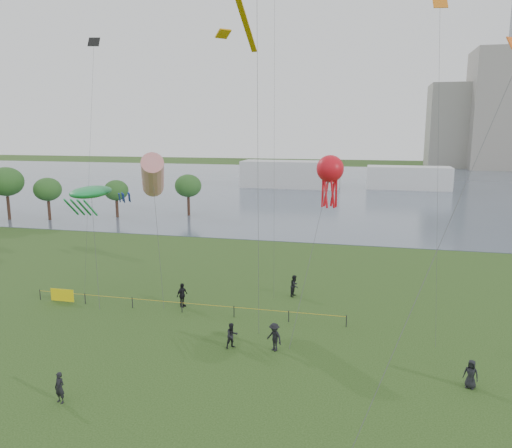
# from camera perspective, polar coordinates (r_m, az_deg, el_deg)

# --- Properties ---
(lake) EXTENTS (400.00, 120.00, 0.08)m
(lake) POSITION_cam_1_polar(r_m,az_deg,el_deg) (118.38, 10.11, 4.27)
(lake) COLOR #505D6E
(lake) RESTS_ON ground_plane
(building_mid) EXTENTS (20.00, 20.00, 38.00)m
(building_mid) POSITION_cam_1_polar(r_m,az_deg,el_deg) (183.81, 26.29, 11.58)
(building_mid) COLOR gray
(building_mid) RESTS_ON ground_plane
(building_low) EXTENTS (16.00, 18.00, 28.00)m
(building_low) POSITION_cam_1_polar(r_m,az_deg,el_deg) (187.18, 21.51, 10.38)
(building_low) COLOR gray
(building_low) RESTS_ON ground_plane
(pavilion_left) EXTENTS (22.00, 8.00, 6.00)m
(pavilion_left) POSITION_cam_1_polar(r_m,az_deg,el_deg) (114.42, 3.98, 5.69)
(pavilion_left) COLOR silver
(pavilion_left) RESTS_ON ground_plane
(pavilion_right) EXTENTS (18.00, 7.00, 5.00)m
(pavilion_right) POSITION_cam_1_polar(r_m,az_deg,el_deg) (116.19, 17.02, 5.07)
(pavilion_right) COLOR silver
(pavilion_right) RESTS_ON ground_plane
(trees) EXTENTS (31.55, 16.96, 7.80)m
(trees) POSITION_cam_1_polar(r_m,az_deg,el_deg) (79.45, -22.65, 4.11)
(trees) COLOR #331F17
(trees) RESTS_ON ground_plane
(fence) EXTENTS (24.07, 0.07, 1.05)m
(fence) POSITION_cam_1_polar(r_m,az_deg,el_deg) (40.29, -16.67, -8.20)
(fence) COLOR black
(fence) RESTS_ON ground_plane
(spectator_a) EXTENTS (0.99, 0.98, 1.61)m
(spectator_a) POSITION_cam_1_polar(r_m,az_deg,el_deg) (31.64, -2.77, -12.63)
(spectator_a) COLOR black
(spectator_a) RESTS_ON ground_plane
(spectator_b) EXTENTS (1.32, 1.18, 1.77)m
(spectator_b) POSITION_cam_1_polar(r_m,az_deg,el_deg) (31.25, 2.10, -12.78)
(spectator_b) COLOR black
(spectator_b) RESTS_ON ground_plane
(spectator_c) EXTENTS (0.81, 1.18, 1.85)m
(spectator_c) POSITION_cam_1_polar(r_m,az_deg,el_deg) (38.74, -8.45, -8.04)
(spectator_c) COLOR black
(spectator_c) RESTS_ON ground_plane
(spectator_d) EXTENTS (0.89, 0.76, 1.55)m
(spectator_d) POSITION_cam_1_polar(r_m,az_deg,el_deg) (29.49, 23.36, -15.47)
(spectator_d) COLOR black
(spectator_d) RESTS_ON ground_plane
(spectator_f) EXTENTS (0.65, 0.51, 1.59)m
(spectator_f) POSITION_cam_1_polar(r_m,az_deg,el_deg) (27.76, -21.53, -17.01)
(spectator_f) COLOR black
(spectator_f) RESTS_ON ground_plane
(spectator_g) EXTENTS (0.86, 0.99, 1.76)m
(spectator_g) POSITION_cam_1_polar(r_m,az_deg,el_deg) (40.77, 4.43, -7.04)
(spectator_g) COLOR black
(spectator_g) RESTS_ON ground_plane
(kite_windsock) EXTENTS (4.19, 5.01, 11.71)m
(kite_windsock) POSITION_cam_1_polar(r_m,az_deg,el_deg) (39.25, -11.73, 5.43)
(kite_windsock) COLOR #3F3F42
(kite_creature) EXTENTS (3.40, 5.57, 8.91)m
(kite_creature) POSITION_cam_1_polar(r_m,az_deg,el_deg) (41.62, -18.35, 3.46)
(kite_creature) COLOR #3F3F42
(kite_octopus) EXTENTS (2.47, 9.95, 11.48)m
(kite_octopus) POSITION_cam_1_polar(r_m,az_deg,el_deg) (37.66, 8.46, 6.12)
(kite_octopus) COLOR #3F3F42
(kite_delta) EXTENTS (8.22, 11.48, 17.34)m
(kite_delta) POSITION_cam_1_polar(r_m,az_deg,el_deg) (24.82, 27.22, 14.97)
(kite_delta) COLOR #3F3F42
(small_kites) EXTENTS (37.78, 15.27, 7.25)m
(small_kites) POSITION_cam_1_polar(r_m,az_deg,el_deg) (36.90, 8.76, 22.65)
(small_kites) COLOR black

